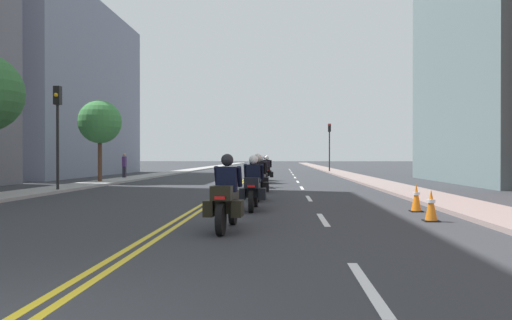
% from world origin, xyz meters
% --- Properties ---
extents(ground_plane, '(264.00, 264.00, 0.00)m').
position_xyz_m(ground_plane, '(0.00, 48.00, 0.00)').
color(ground_plane, '#313337').
extents(sidewalk_left, '(2.02, 144.00, 0.12)m').
position_xyz_m(sidewalk_left, '(-7.85, 48.00, 0.06)').
color(sidewalk_left, '#A09D9A').
rests_on(sidewalk_left, ground).
extents(sidewalk_right, '(2.02, 144.00, 0.12)m').
position_xyz_m(sidewalk_right, '(7.85, 48.00, 0.06)').
color(sidewalk_right, gray).
rests_on(sidewalk_right, ground).
extents(centreline_yellow_inner, '(0.12, 132.00, 0.01)m').
position_xyz_m(centreline_yellow_inner, '(-0.12, 48.00, 0.00)').
color(centreline_yellow_inner, yellow).
rests_on(centreline_yellow_inner, ground).
extents(centreline_yellow_outer, '(0.12, 132.00, 0.01)m').
position_xyz_m(centreline_yellow_outer, '(0.12, 48.00, 0.00)').
color(centreline_yellow_outer, yellow).
rests_on(centreline_yellow_outer, ground).
extents(lane_dashes_white, '(0.14, 56.40, 0.01)m').
position_xyz_m(lane_dashes_white, '(3.42, 29.00, 0.00)').
color(lane_dashes_white, silver).
rests_on(lane_dashes_white, ground).
extents(building_left_1, '(6.29, 20.05, 14.20)m').
position_xyz_m(building_left_1, '(-15.35, 35.35, 7.10)').
color(building_left_1, gray).
rests_on(building_left_1, ground).
extents(motorcycle_0, '(0.78, 2.16, 1.59)m').
position_xyz_m(motorcycle_0, '(1.28, 6.13, 0.65)').
color(motorcycle_0, black).
rests_on(motorcycle_0, ground).
extents(motorcycle_1, '(0.77, 2.19, 1.57)m').
position_xyz_m(motorcycle_1, '(1.61, 10.01, 0.64)').
color(motorcycle_1, black).
rests_on(motorcycle_1, ground).
extents(motorcycle_2, '(0.78, 2.18, 1.65)m').
position_xyz_m(motorcycle_2, '(1.59, 13.07, 0.66)').
color(motorcycle_2, black).
rests_on(motorcycle_2, ground).
extents(motorcycle_3, '(0.78, 2.25, 1.60)m').
position_xyz_m(motorcycle_3, '(1.51, 17.09, 0.66)').
color(motorcycle_3, black).
rests_on(motorcycle_3, ground).
extents(motorcycle_4, '(0.77, 2.19, 1.58)m').
position_xyz_m(motorcycle_4, '(1.26, 20.27, 0.64)').
color(motorcycle_4, black).
rests_on(motorcycle_4, ground).
extents(motorcycle_5, '(0.77, 2.20, 1.62)m').
position_xyz_m(motorcycle_5, '(1.56, 24.25, 0.65)').
color(motorcycle_5, black).
rests_on(motorcycle_5, ground).
extents(motorcycle_6, '(0.77, 2.14, 1.63)m').
position_xyz_m(motorcycle_6, '(1.40, 27.25, 0.67)').
color(motorcycle_6, black).
rests_on(motorcycle_6, ground).
extents(traffic_cone_0, '(0.35, 0.35, 0.76)m').
position_xyz_m(traffic_cone_0, '(5.94, 7.82, 0.38)').
color(traffic_cone_0, black).
rests_on(traffic_cone_0, ground).
extents(traffic_cone_1, '(0.34, 0.34, 0.79)m').
position_xyz_m(traffic_cone_1, '(6.16, 9.85, 0.39)').
color(traffic_cone_1, black).
rests_on(traffic_cone_1, ground).
extents(traffic_light_near, '(0.28, 0.38, 4.58)m').
position_xyz_m(traffic_light_near, '(-7.24, 16.57, 3.17)').
color(traffic_light_near, black).
rests_on(traffic_light_near, ground).
extents(traffic_light_far, '(0.28, 0.38, 4.88)m').
position_xyz_m(traffic_light_far, '(7.24, 44.95, 3.37)').
color(traffic_light_far, black).
rests_on(traffic_light_far, ground).
extents(pedestrian_0, '(0.23, 0.36, 1.79)m').
position_xyz_m(pedestrian_0, '(-8.39, 28.87, 0.93)').
color(pedestrian_0, '#282434').
rests_on(pedestrian_0, ground).
extents(street_tree_0, '(2.49, 2.49, 4.81)m').
position_xyz_m(street_tree_0, '(-8.09, 23.63, 3.54)').
color(street_tree_0, '#503525').
rests_on(street_tree_0, ground).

